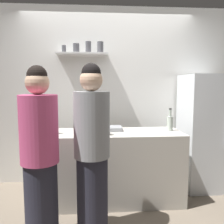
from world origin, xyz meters
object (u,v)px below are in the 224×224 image
Objects in this scene: wine_bottle_pale_glass at (170,123)px; water_bottle_plastic at (51,125)px; refrigerator at (203,132)px; utensil_holder at (105,130)px; wine_bottle_dark_glass at (90,122)px; person_pink_top at (40,159)px; baking_pan at (108,129)px; person_grey_hoodie at (92,153)px.

wine_bottle_pale_glass reaches higher than water_bottle_plastic.
utensil_holder is (-1.41, -0.49, 0.14)m from refrigerator.
person_pink_top reaches higher than wine_bottle_dark_glass.
baking_pan is 0.79m from wine_bottle_pale_glass.
utensil_holder is 0.34m from wine_bottle_dark_glass.
baking_pan is at bearing 13.47° from water_bottle_plastic.
person_grey_hoodie reaches higher than baking_pan.
water_bottle_plastic is (-0.45, -0.18, -0.01)m from wine_bottle_dark_glass.
refrigerator is 5.58× the size of wine_bottle_pale_glass.
refrigerator reaches higher than wine_bottle_pale_glass.
utensil_holder is 0.77× the size of wine_bottle_pale_glass.
person_grey_hoodie is (-1.56, -1.00, 0.02)m from refrigerator.
wine_bottle_pale_glass is at bearing 3.77° from water_bottle_plastic.
person_grey_hoodie reaches higher than wine_bottle_pale_glass.
refrigerator reaches higher than baking_pan.
person_pink_top reaches higher than utensil_holder.
wine_bottle_dark_glass is 0.18× the size of person_grey_hoodie.
refrigerator is 1.38m from baking_pan.
refrigerator is at bearing 30.20° from person_pink_top.
person_pink_top is at bearing -135.37° from utensil_holder.
water_bottle_plastic is at bearing -158.32° from wine_bottle_dark_glass.
utensil_holder is 0.14× the size of person_pink_top.
utensil_holder is 0.91× the size of water_bottle_plastic.
wine_bottle_dark_glass is at bearing 122.90° from utensil_holder.
baking_pan is at bearing -170.89° from refrigerator.
person_pink_top is (-0.61, -0.61, -0.13)m from utensil_holder.
wine_bottle_pale_glass is (0.84, 0.20, 0.05)m from utensil_holder.
refrigerator is 2.09m from water_bottle_plastic.
person_grey_hoodie is at bearing -52.09° from water_bottle_plastic.
person_grey_hoodie reaches higher than person_pink_top.
baking_pan is at bearing 54.32° from person_pink_top.
wine_bottle_pale_glass is 1.47m from water_bottle_plastic.
refrigerator is at bearing 9.11° from baking_pan.
water_bottle_plastic is (-1.47, -0.10, 0.00)m from wine_bottle_pale_glass.
wine_bottle_pale_glass is at bearing -153.59° from refrigerator.
person_pink_top reaches higher than refrigerator.
water_bottle_plastic is 0.15× the size of person_grey_hoodie.
wine_bottle_dark_glass reaches higher than wine_bottle_pale_glass.
wine_bottle_pale_glass is 0.17× the size of person_grey_hoodie.
water_bottle_plastic is (-2.04, -0.38, 0.18)m from refrigerator.
person_pink_top is at bearing -115.95° from wine_bottle_dark_glass.
wine_bottle_dark_glass is (-1.02, 0.08, 0.01)m from wine_bottle_pale_glass.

